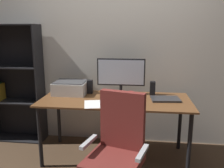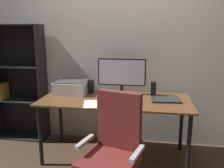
{
  "view_description": "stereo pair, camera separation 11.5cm",
  "coord_description": "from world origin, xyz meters",
  "px_view_note": "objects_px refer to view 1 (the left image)",
  "views": [
    {
      "loc": [
        0.28,
        -2.65,
        1.53
      ],
      "look_at": [
        -0.04,
        -0.0,
        0.92
      ],
      "focal_mm": 38.24,
      "sensor_mm": 36.0,
      "label": 1
    },
    {
      "loc": [
        0.39,
        -2.63,
        1.53
      ],
      "look_at": [
        -0.04,
        -0.0,
        0.92
      ],
      "focal_mm": 38.24,
      "sensor_mm": 36.0,
      "label": 2
    }
  ],
  "objects_px": {
    "mouse": "(134,104)",
    "printer": "(71,87)",
    "desk": "(115,105)",
    "speaker_left": "(90,87)",
    "office_chair": "(117,157)",
    "laptop": "(165,99)",
    "bookshelf": "(15,85)",
    "keyboard": "(114,104)",
    "coffee_mug": "(130,96)",
    "speaker_right": "(152,88)",
    "monitor": "(121,74)"
  },
  "relations": [
    {
      "from": "speaker_left",
      "to": "speaker_right",
      "type": "relative_size",
      "value": 1.0
    },
    {
      "from": "coffee_mug",
      "to": "desk",
      "type": "bearing_deg",
      "value": 171.82
    },
    {
      "from": "mouse",
      "to": "printer",
      "type": "xyz_separation_m",
      "value": [
        -0.8,
        0.39,
        0.06
      ]
    },
    {
      "from": "laptop",
      "to": "office_chair",
      "type": "relative_size",
      "value": 0.32
    },
    {
      "from": "mouse",
      "to": "speaker_right",
      "type": "relative_size",
      "value": 0.56
    },
    {
      "from": "monitor",
      "to": "speaker_right",
      "type": "xyz_separation_m",
      "value": [
        0.39,
        -0.01,
        -0.17
      ]
    },
    {
      "from": "coffee_mug",
      "to": "laptop",
      "type": "xyz_separation_m",
      "value": [
        0.4,
        0.06,
        -0.04
      ]
    },
    {
      "from": "monitor",
      "to": "keyboard",
      "type": "relative_size",
      "value": 2.03
    },
    {
      "from": "office_chair",
      "to": "bookshelf",
      "type": "bearing_deg",
      "value": 158.57
    },
    {
      "from": "keyboard",
      "to": "printer",
      "type": "bearing_deg",
      "value": 146.57
    },
    {
      "from": "coffee_mug",
      "to": "speaker_right",
      "type": "height_order",
      "value": "speaker_right"
    },
    {
      "from": "desk",
      "to": "mouse",
      "type": "relative_size",
      "value": 18.04
    },
    {
      "from": "mouse",
      "to": "office_chair",
      "type": "xyz_separation_m",
      "value": [
        -0.12,
        -0.58,
        -0.3
      ]
    },
    {
      "from": "mouse",
      "to": "bookshelf",
      "type": "xyz_separation_m",
      "value": [
        -1.66,
        0.59,
        0.03
      ]
    },
    {
      "from": "keyboard",
      "to": "bookshelf",
      "type": "xyz_separation_m",
      "value": [
        -1.45,
        0.59,
        0.04
      ]
    },
    {
      "from": "printer",
      "to": "office_chair",
      "type": "xyz_separation_m",
      "value": [
        0.68,
        -0.97,
        -0.36
      ]
    },
    {
      "from": "speaker_right",
      "to": "laptop",
      "type": "bearing_deg",
      "value": -54.17
    },
    {
      "from": "keyboard",
      "to": "laptop",
      "type": "bearing_deg",
      "value": 23.21
    },
    {
      "from": "speaker_left",
      "to": "printer",
      "type": "xyz_separation_m",
      "value": [
        -0.24,
        -0.05,
        -0.0
      ]
    },
    {
      "from": "mouse",
      "to": "coffee_mug",
      "type": "xyz_separation_m",
      "value": [
        -0.04,
        0.19,
        0.03
      ]
    },
    {
      "from": "keyboard",
      "to": "speaker_left",
      "type": "xyz_separation_m",
      "value": [
        -0.35,
        0.44,
        0.08
      ]
    },
    {
      "from": "office_chair",
      "to": "coffee_mug",
      "type": "bearing_deg",
      "value": 100.16
    },
    {
      "from": "office_chair",
      "to": "bookshelf",
      "type": "height_order",
      "value": "bookshelf"
    },
    {
      "from": "keyboard",
      "to": "speaker_left",
      "type": "height_order",
      "value": "speaker_left"
    },
    {
      "from": "speaker_left",
      "to": "keyboard",
      "type": "bearing_deg",
      "value": -51.1
    },
    {
      "from": "keyboard",
      "to": "mouse",
      "type": "xyz_separation_m",
      "value": [
        0.21,
        -0.0,
        0.01
      ]
    },
    {
      "from": "desk",
      "to": "monitor",
      "type": "relative_size",
      "value": 2.94
    },
    {
      "from": "monitor",
      "to": "coffee_mug",
      "type": "height_order",
      "value": "monitor"
    },
    {
      "from": "keyboard",
      "to": "office_chair",
      "type": "bearing_deg",
      "value": -81.49
    },
    {
      "from": "mouse",
      "to": "keyboard",
      "type": "bearing_deg",
      "value": -170.67
    },
    {
      "from": "desk",
      "to": "office_chair",
      "type": "height_order",
      "value": "office_chair"
    },
    {
      "from": "printer",
      "to": "office_chair",
      "type": "distance_m",
      "value": 1.24
    },
    {
      "from": "mouse",
      "to": "bookshelf",
      "type": "distance_m",
      "value": 1.76
    },
    {
      "from": "monitor",
      "to": "speaker_left",
      "type": "distance_m",
      "value": 0.43
    },
    {
      "from": "laptop",
      "to": "desk",
      "type": "bearing_deg",
      "value": 177.56
    },
    {
      "from": "speaker_right",
      "to": "printer",
      "type": "bearing_deg",
      "value": -177.19
    },
    {
      "from": "bookshelf",
      "to": "desk",
      "type": "bearing_deg",
      "value": -14.54
    },
    {
      "from": "laptop",
      "to": "printer",
      "type": "distance_m",
      "value": 1.17
    },
    {
      "from": "monitor",
      "to": "keyboard",
      "type": "xyz_separation_m",
      "value": [
        -0.04,
        -0.45,
        -0.25
      ]
    },
    {
      "from": "printer",
      "to": "bookshelf",
      "type": "height_order",
      "value": "bookshelf"
    },
    {
      "from": "printer",
      "to": "speaker_right",
      "type": "bearing_deg",
      "value": 2.81
    },
    {
      "from": "mouse",
      "to": "printer",
      "type": "distance_m",
      "value": 0.89
    },
    {
      "from": "keyboard",
      "to": "bookshelf",
      "type": "relative_size",
      "value": 0.18
    },
    {
      "from": "monitor",
      "to": "coffee_mug",
      "type": "xyz_separation_m",
      "value": [
        0.13,
        -0.26,
        -0.21
      ]
    },
    {
      "from": "printer",
      "to": "desk",
      "type": "bearing_deg",
      "value": -16.56
    },
    {
      "from": "coffee_mug",
      "to": "keyboard",
      "type": "bearing_deg",
      "value": -131.76
    },
    {
      "from": "monitor",
      "to": "mouse",
      "type": "bearing_deg",
      "value": -68.78
    },
    {
      "from": "desk",
      "to": "speaker_left",
      "type": "height_order",
      "value": "speaker_left"
    },
    {
      "from": "coffee_mug",
      "to": "laptop",
      "type": "distance_m",
      "value": 0.4
    },
    {
      "from": "mouse",
      "to": "laptop",
      "type": "height_order",
      "value": "mouse"
    }
  ]
}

